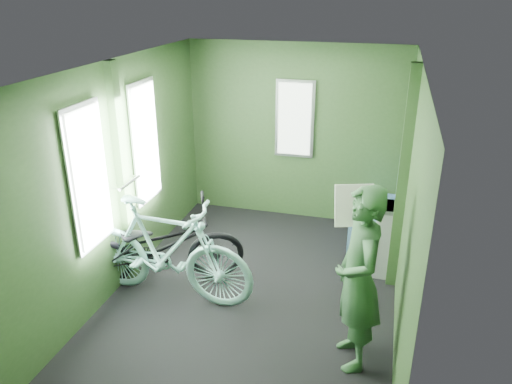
{
  "coord_description": "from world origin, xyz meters",
  "views": [
    {
      "loc": [
        1.16,
        -4.15,
        2.95
      ],
      "look_at": [
        0.0,
        0.1,
        1.1
      ],
      "focal_mm": 35.0,
      "sensor_mm": 36.0,
      "label": 1
    }
  ],
  "objects_px": {
    "bicycle_black": "(163,284)",
    "bicycle_mint": "(169,297)",
    "passenger": "(358,279)",
    "bench_seat": "(377,221)",
    "waste_box": "(386,239)"
  },
  "relations": [
    {
      "from": "bicycle_black",
      "to": "waste_box",
      "type": "xyz_separation_m",
      "value": [
        2.24,
        0.86,
        0.4
      ]
    },
    {
      "from": "bicycle_black",
      "to": "waste_box",
      "type": "height_order",
      "value": "waste_box"
    },
    {
      "from": "passenger",
      "to": "waste_box",
      "type": "height_order",
      "value": "passenger"
    },
    {
      "from": "bicycle_black",
      "to": "passenger",
      "type": "xyz_separation_m",
      "value": [
        2.04,
        -0.63,
        0.79
      ]
    },
    {
      "from": "passenger",
      "to": "waste_box",
      "type": "relative_size",
      "value": 1.96
    },
    {
      "from": "waste_box",
      "to": "bench_seat",
      "type": "height_order",
      "value": "bench_seat"
    },
    {
      "from": "bench_seat",
      "to": "bicycle_mint",
      "type": "bearing_deg",
      "value": -137.02
    },
    {
      "from": "bicycle_black",
      "to": "bicycle_mint",
      "type": "xyz_separation_m",
      "value": [
        0.17,
        -0.21,
        0.0
      ]
    },
    {
      "from": "bicycle_black",
      "to": "bench_seat",
      "type": "bearing_deg",
      "value": -78.57
    },
    {
      "from": "bicycle_black",
      "to": "passenger",
      "type": "height_order",
      "value": "passenger"
    },
    {
      "from": "bicycle_black",
      "to": "bicycle_mint",
      "type": "relative_size",
      "value": 0.96
    },
    {
      "from": "passenger",
      "to": "bench_seat",
      "type": "height_order",
      "value": "passenger"
    },
    {
      "from": "bench_seat",
      "to": "bicycle_black",
      "type": "bearing_deg",
      "value": -142.91
    },
    {
      "from": "passenger",
      "to": "waste_box",
      "type": "xyz_separation_m",
      "value": [
        0.21,
        1.49,
        -0.39
      ]
    },
    {
      "from": "bicycle_black",
      "to": "bench_seat",
      "type": "relative_size",
      "value": 1.73
    }
  ]
}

